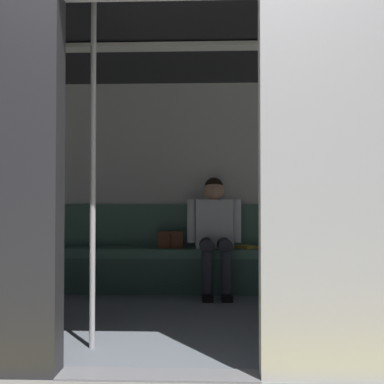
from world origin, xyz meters
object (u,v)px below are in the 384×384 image
bench_seat (184,259)px  book (247,247)px  train_car (167,121)px  handbag (171,240)px  person_seated (215,227)px  grab_pole_door (93,173)px

bench_seat → book: bearing=-177.8°
train_car → handbag: train_car is taller
book → train_car: bearing=24.9°
person_seated → grab_pole_door: (0.78, 1.92, 0.43)m
train_car → bench_seat: size_ratio=2.18×
bench_seat → book: 0.65m
train_car → book: 1.75m
person_seated → handbag: 0.48m
book → grab_pole_door: size_ratio=0.10×
grab_pole_door → bench_seat: bearing=-103.4°
book → grab_pole_door: grab_pole_door is taller
book → handbag: bearing=-34.1°
bench_seat → grab_pole_door: bearing=76.6°
bench_seat → person_seated: (-0.31, 0.05, 0.33)m
bench_seat → grab_pole_door: grab_pole_door is taller
handbag → grab_pole_door: (0.33, 2.00, 0.56)m
train_car → person_seated: size_ratio=5.42×
grab_pole_door → handbag: bearing=-99.5°
train_car → book: (-0.72, -1.15, -1.10)m
handbag → book: size_ratio=1.18×
train_car → person_seated: train_car is taller
person_seated → grab_pole_door: 2.11m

